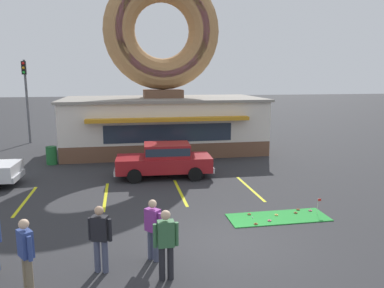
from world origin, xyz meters
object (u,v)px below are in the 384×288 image
(pedestrian_hooded_kid, at_px, (153,227))
(pedestrian_clipboard_woman, at_px, (26,252))
(putting_flag_pin, at_px, (319,202))
(pedestrian_blue_sweater_man, at_px, (100,236))
(trash_bin, at_px, (52,155))
(pedestrian_beanie_man, at_px, (166,242))
(traffic_light_pole, at_px, (26,90))
(golf_ball, at_px, (253,217))
(car_red, at_px, (165,159))

(pedestrian_hooded_kid, relative_size, pedestrian_clipboard_woman, 0.97)
(putting_flag_pin, distance_m, pedestrian_clipboard_woman, 9.25)
(pedestrian_blue_sweater_man, relative_size, trash_bin, 1.72)
(trash_bin, bearing_deg, pedestrian_beanie_man, -69.32)
(traffic_light_pole, bearing_deg, pedestrian_clipboard_woman, -77.23)
(golf_ball, xyz_separation_m, traffic_light_pole, (-10.80, 16.52, 3.66))
(car_red, bearing_deg, golf_ball, -68.21)
(putting_flag_pin, height_order, pedestrian_clipboard_woman, pedestrian_clipboard_woman)
(trash_bin, bearing_deg, pedestrian_hooded_kid, -68.66)
(car_red, height_order, trash_bin, car_red)
(trash_bin, relative_size, traffic_light_pole, 0.17)
(car_red, xyz_separation_m, pedestrian_blue_sweater_man, (-2.48, -8.41, 0.06))
(pedestrian_hooded_kid, distance_m, trash_bin, 12.56)
(pedestrian_blue_sweater_man, distance_m, pedestrian_hooded_kid, 1.34)
(car_red, relative_size, traffic_light_pole, 0.80)
(putting_flag_pin, distance_m, pedestrian_blue_sweater_man, 7.61)
(golf_ball, relative_size, pedestrian_beanie_man, 0.02)
(pedestrian_clipboard_woman, bearing_deg, pedestrian_blue_sweater_man, 20.22)
(car_red, bearing_deg, pedestrian_beanie_man, -96.06)
(putting_flag_pin, height_order, trash_bin, trash_bin)
(putting_flag_pin, relative_size, car_red, 0.12)
(putting_flag_pin, xyz_separation_m, pedestrian_beanie_man, (-5.62, -3.22, 0.51))
(pedestrian_hooded_kid, distance_m, pedestrian_beanie_man, 1.03)
(pedestrian_blue_sweater_man, bearing_deg, trash_bin, 105.19)
(pedestrian_clipboard_woman, xyz_separation_m, pedestrian_beanie_man, (3.06, -0.06, 0.01))
(pedestrian_clipboard_woman, relative_size, traffic_light_pole, 0.29)
(pedestrian_blue_sweater_man, bearing_deg, traffic_light_pole, 107.43)
(pedestrian_beanie_man, bearing_deg, car_red, 83.94)
(pedestrian_blue_sweater_man, distance_m, pedestrian_clipboard_woman, 1.65)
(pedestrian_hooded_kid, relative_size, pedestrian_beanie_man, 0.96)
(golf_ball, bearing_deg, pedestrian_beanie_man, -135.04)
(car_red, relative_size, pedestrian_clipboard_woman, 2.75)
(traffic_light_pole, bearing_deg, pedestrian_blue_sweater_man, -72.57)
(golf_ball, relative_size, car_red, 0.01)
(golf_ball, xyz_separation_m, pedestrian_hooded_kid, (-3.49, -2.26, 0.85))
(putting_flag_pin, bearing_deg, car_red, 128.68)
(car_red, height_order, pedestrian_blue_sweater_man, pedestrian_blue_sweater_man)
(pedestrian_beanie_man, distance_m, traffic_light_pole, 21.35)
(putting_flag_pin, relative_size, pedestrian_clipboard_woman, 0.33)
(pedestrian_beanie_man, height_order, traffic_light_pole, traffic_light_pole)
(pedestrian_blue_sweater_man, height_order, pedestrian_beanie_man, pedestrian_beanie_man)
(pedestrian_beanie_man, bearing_deg, trash_bin, 110.68)
(putting_flag_pin, height_order, pedestrian_hooded_kid, pedestrian_hooded_kid)
(putting_flag_pin, relative_size, pedestrian_beanie_man, 0.32)
(pedestrian_beanie_man, distance_m, trash_bin, 13.57)
(pedestrian_hooded_kid, bearing_deg, trash_bin, 111.34)
(golf_ball, height_order, pedestrian_hooded_kid, pedestrian_hooded_kid)
(car_red, bearing_deg, pedestrian_blue_sweater_man, -106.40)
(golf_ball, distance_m, pedestrian_beanie_man, 4.71)
(golf_ball, distance_m, putting_flag_pin, 2.38)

